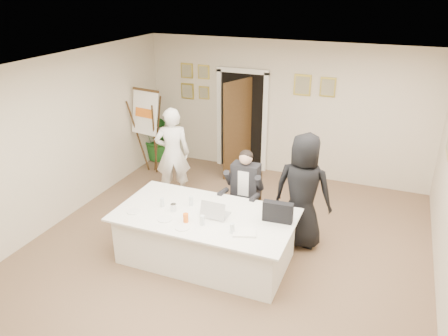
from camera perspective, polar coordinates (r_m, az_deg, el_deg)
floor at (r=6.72m, az=-0.66°, el=-11.80°), size 7.00×7.00×0.00m
ceiling at (r=5.59m, az=-0.80°, el=12.32°), size 6.00×7.00×0.02m
wall_back at (r=9.16m, az=7.84°, el=7.53°), size 6.00×0.10×2.80m
wall_left at (r=7.62m, az=-22.04°, el=2.70°), size 0.10×7.00×2.80m
doorway at (r=9.34m, az=2.18°, el=5.77°), size 1.14×0.86×2.20m
pictures_back_wall at (r=9.24m, az=3.07°, el=10.74°), size 3.40×0.06×0.80m
conference_table at (r=6.52m, az=-2.47°, el=-8.92°), size 2.58×1.38×0.78m
seated_man at (r=7.12m, az=2.69°, el=-3.00°), size 0.62×0.66×1.42m
flip_chart at (r=9.37m, az=-9.67°, el=4.16°), size 0.65×0.44×1.81m
standing_man at (r=8.20m, az=-6.73°, el=1.87°), size 0.77×0.68×1.77m
standing_woman at (r=6.75m, az=10.24°, el=-3.00°), size 0.92×0.63×1.83m
potted_palm at (r=10.17m, az=-8.32°, el=4.21°), size 1.27×1.19×1.14m
laptop at (r=6.22m, az=-1.03°, el=-5.01°), size 0.37×0.38×0.28m
laptop_bag at (r=6.11m, az=7.04°, el=-5.72°), size 0.43×0.15×0.29m
paper_stack at (r=5.85m, az=2.67°, el=-8.44°), size 0.36×0.30×0.03m
plate_left at (r=6.49m, az=-11.70°, el=-5.58°), size 0.21×0.21×0.01m
plate_mid at (r=6.23m, az=-7.71°, el=-6.62°), size 0.27×0.27×0.01m
plate_near at (r=6.00m, az=-5.47°, el=-7.75°), size 0.21×0.21×0.01m
glass_a at (r=6.53m, az=-8.08°, el=-4.48°), size 0.07×0.07×0.14m
glass_b at (r=6.02m, az=-2.86°, el=-6.83°), size 0.07×0.07×0.14m
glass_c at (r=5.84m, az=1.08°, el=-7.88°), size 0.08×0.08×0.14m
glass_d at (r=6.53m, az=-4.33°, el=-4.30°), size 0.08×0.08×0.14m
oj_glass at (r=6.11m, az=-5.02°, el=-6.50°), size 0.09×0.09×0.13m
steel_jug at (r=6.41m, az=-6.62°, el=-5.14°), size 0.09×0.09×0.11m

